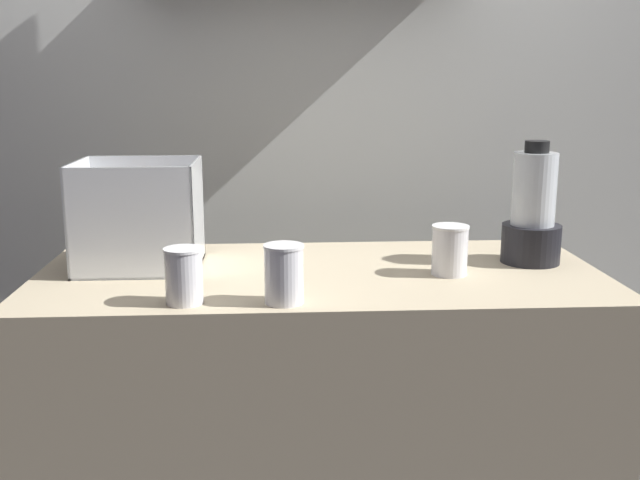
{
  "coord_description": "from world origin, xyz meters",
  "views": [
    {
      "loc": [
        -0.1,
        -1.75,
        1.38
      ],
      "look_at": [
        0.0,
        0.0,
        0.98
      ],
      "focal_mm": 40.98,
      "sensor_mm": 36.0,
      "label": 1
    }
  ],
  "objects_px": {
    "blender_pitcher": "(533,215)",
    "juice_cup_mango_far_left": "(184,280)",
    "juice_cup_mango_left": "(284,278)",
    "carrot_display_bin": "(140,235)",
    "juice_cup_mango_middle": "(450,253)"
  },
  "relations": [
    {
      "from": "blender_pitcher",
      "to": "juice_cup_mango_left",
      "type": "xyz_separation_m",
      "value": [
        -0.64,
        -0.31,
        -0.07
      ]
    },
    {
      "from": "juice_cup_mango_far_left",
      "to": "juice_cup_mango_left",
      "type": "relative_size",
      "value": 0.95
    },
    {
      "from": "juice_cup_mango_left",
      "to": "juice_cup_mango_middle",
      "type": "relative_size",
      "value": 1.05
    },
    {
      "from": "carrot_display_bin",
      "to": "juice_cup_mango_left",
      "type": "height_order",
      "value": "carrot_display_bin"
    },
    {
      "from": "carrot_display_bin",
      "to": "blender_pitcher",
      "type": "bearing_deg",
      "value": -0.74
    },
    {
      "from": "blender_pitcher",
      "to": "carrot_display_bin",
      "type": "bearing_deg",
      "value": 179.26
    },
    {
      "from": "carrot_display_bin",
      "to": "juice_cup_mango_left",
      "type": "bearing_deg",
      "value": -41.95
    },
    {
      "from": "juice_cup_mango_far_left",
      "to": "juice_cup_mango_middle",
      "type": "bearing_deg",
      "value": 17.61
    },
    {
      "from": "blender_pitcher",
      "to": "juice_cup_mango_middle",
      "type": "xyz_separation_m",
      "value": [
        -0.24,
        -0.1,
        -0.07
      ]
    },
    {
      "from": "juice_cup_mango_left",
      "to": "carrot_display_bin",
      "type": "bearing_deg",
      "value": 138.05
    },
    {
      "from": "blender_pitcher",
      "to": "juice_cup_mango_left",
      "type": "relative_size",
      "value": 2.47
    },
    {
      "from": "carrot_display_bin",
      "to": "juice_cup_mango_middle",
      "type": "xyz_separation_m",
      "value": [
        0.77,
        -0.12,
        -0.03
      ]
    },
    {
      "from": "juice_cup_mango_far_left",
      "to": "juice_cup_mango_left",
      "type": "bearing_deg",
      "value": -2.56
    },
    {
      "from": "blender_pitcher",
      "to": "juice_cup_mango_far_left",
      "type": "distance_m",
      "value": 0.91
    },
    {
      "from": "blender_pitcher",
      "to": "juice_cup_mango_left",
      "type": "bearing_deg",
      "value": -154.27
    }
  ]
}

